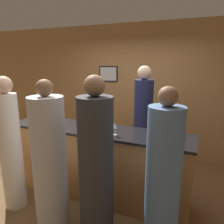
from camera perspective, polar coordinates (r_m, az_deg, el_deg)
ground_plane at (r=3.66m, az=-3.80°, el=-20.66°), size 14.00×14.00×0.00m
back_wall at (r=4.78m, az=6.05°, el=5.52°), size 8.00×0.08×2.80m
bar_counter at (r=3.39m, az=-3.95°, el=-13.08°), size 2.78×0.64×1.08m
bartender at (r=3.64m, az=7.98°, el=-4.59°), size 0.31×0.31×1.97m
guest_0 at (r=2.74m, az=-15.94°, el=-13.02°), size 0.40×0.40×1.85m
guest_1 at (r=3.32m, az=-24.99°, el=-8.44°), size 0.29×0.29×1.85m
guest_2 at (r=2.38m, az=13.14°, el=-17.43°), size 0.36×0.36×1.82m
guest_3 at (r=2.49m, az=-4.22°, el=-14.50°), size 0.39×0.39×1.91m
wine_bottle_0 at (r=3.11m, az=9.95°, el=-2.73°), size 0.08×0.08×0.30m
wine_glass_0 at (r=2.89m, az=0.74°, el=-3.64°), size 0.06×0.06×0.17m
wine_glass_1 at (r=3.12m, az=-4.37°, el=-2.51°), size 0.06×0.06×0.16m
wine_glass_2 at (r=3.49m, az=-15.53°, el=-1.21°), size 0.07×0.07×0.17m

